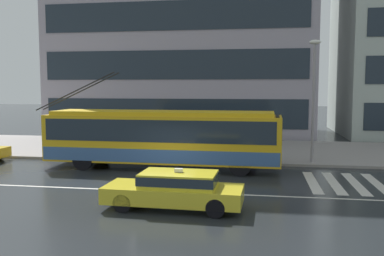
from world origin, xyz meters
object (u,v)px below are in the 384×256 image
(taxi_oncoming_near, at_px, (176,188))
(pedestrian_at_shelter, at_px, (98,138))
(street_lamp, at_px, (314,90))
(trolleybus, at_px, (162,137))
(pedestrian_approaching_curb, at_px, (253,131))

(taxi_oncoming_near, height_order, pedestrian_at_shelter, pedestrian_at_shelter)
(pedestrian_at_shelter, height_order, street_lamp, street_lamp)
(pedestrian_at_shelter, distance_m, street_lamp, 12.51)
(trolleybus, bearing_deg, taxi_oncoming_near, -73.19)
(street_lamp, bearing_deg, pedestrian_approaching_curb, 173.11)
(trolleybus, xyz_separation_m, street_lamp, (7.65, 2.33, 2.36))
(taxi_oncoming_near, distance_m, pedestrian_at_shelter, 11.64)
(pedestrian_approaching_curb, relative_size, street_lamp, 0.30)
(trolleybus, height_order, pedestrian_at_shelter, trolleybus)
(trolleybus, xyz_separation_m, taxi_oncoming_near, (2.08, -6.87, -0.92))
(trolleybus, relative_size, taxi_oncoming_near, 2.67)
(pedestrian_at_shelter, distance_m, pedestrian_approaching_curb, 9.05)
(trolleybus, height_order, street_lamp, street_lamp)
(taxi_oncoming_near, relative_size, pedestrian_approaching_curb, 2.44)
(pedestrian_approaching_curb, bearing_deg, street_lamp, -6.89)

